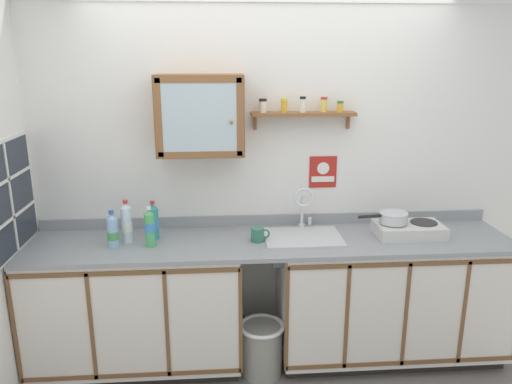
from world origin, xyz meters
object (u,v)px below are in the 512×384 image
object	(u,v)px
wall_cabinet	(200,115)
bottle_water_blue_3	(113,231)
hot_plate_stove	(409,230)
mug	(258,234)
warning_sign	(323,172)
bottle_detergent_teal_1	(153,222)
trash_bin	(262,347)
saucepan	(393,217)
sink	(303,241)
bottle_soda_green_2	(150,228)
bottle_water_clear_0	(127,223)

from	to	relation	value
wall_cabinet	bottle_water_blue_3	bearing A→B (deg)	-158.68
hot_plate_stove	mug	distance (m)	1.06
warning_sign	bottle_detergent_teal_1	bearing A→B (deg)	-169.56
mug	trash_bin	world-z (taller)	mug
hot_plate_stove	bottle_water_blue_3	xyz separation A→B (m)	(-2.01, -0.05, 0.06)
saucepan	sink	bearing A→B (deg)	178.94
hot_plate_stove	bottle_detergent_teal_1	world-z (taller)	bottle_detergent_teal_1
wall_cabinet	bottle_soda_green_2	bearing A→B (deg)	-145.33
saucepan	wall_cabinet	xyz separation A→B (m)	(-1.31, 0.16, 0.69)
hot_plate_stove	warning_sign	xyz separation A→B (m)	(-0.56, 0.30, 0.35)
saucepan	bottle_soda_green_2	world-z (taller)	bottle_soda_green_2
bottle_soda_green_2	wall_cabinet	size ratio (longest dim) A/B	0.47
bottle_detergent_teal_1	mug	world-z (taller)	bottle_detergent_teal_1
sink	bottle_soda_green_2	size ratio (longest dim) A/B	1.95
hot_plate_stove	wall_cabinet	distance (m)	1.64
bottle_water_clear_0	bottle_water_blue_3	world-z (taller)	bottle_water_clear_0
wall_cabinet	saucepan	bearing A→B (deg)	-6.77
bottle_water_blue_3	mug	xyz separation A→B (m)	(0.95, 0.03, -0.06)
warning_sign	sink	bearing A→B (deg)	-124.07
bottle_soda_green_2	warning_sign	size ratio (longest dim) A/B	1.17
saucepan	bottle_soda_green_2	xyz separation A→B (m)	(-1.65, -0.08, -0.01)
mug	wall_cabinet	size ratio (longest dim) A/B	0.22
hot_plate_stove	wall_cabinet	bearing A→B (deg)	173.01
bottle_water_clear_0	bottle_detergent_teal_1	distance (m)	0.18
hot_plate_stove	bottle_detergent_teal_1	bearing A→B (deg)	177.45
bottle_water_blue_3	trash_bin	distance (m)	1.29
bottle_water_clear_0	mug	bearing A→B (deg)	-3.38
sink	hot_plate_stove	size ratio (longest dim) A/B	1.15
bottle_detergent_teal_1	bottle_water_blue_3	world-z (taller)	bottle_detergent_teal_1
bottle_water_clear_0	wall_cabinet	xyz separation A→B (m)	(0.50, 0.15, 0.70)
bottle_water_clear_0	bottle_soda_green_2	world-z (taller)	bottle_water_clear_0
bottle_water_blue_3	mug	size ratio (longest dim) A/B	1.90
bottle_water_blue_3	bottle_water_clear_0	bearing A→B (deg)	45.97
bottle_detergent_teal_1	mug	distance (m)	0.72
warning_sign	saucepan	bearing A→B (deg)	-32.47
warning_sign	bottle_soda_green_2	bearing A→B (deg)	-163.41
bottle_water_clear_0	wall_cabinet	world-z (taller)	wall_cabinet
bottle_soda_green_2	bottle_water_blue_3	distance (m)	0.24
bottle_soda_green_2	warning_sign	bearing A→B (deg)	16.59
hot_plate_stove	bottle_soda_green_2	world-z (taller)	bottle_soda_green_2
bottle_soda_green_2	trash_bin	bearing A→B (deg)	-8.48
bottle_water_clear_0	bottle_water_blue_3	size ratio (longest dim) A/B	1.18
sink	trash_bin	distance (m)	0.78
sink	saucepan	xyz separation A→B (m)	(0.62, -0.01, 0.17)
bottle_water_clear_0	wall_cabinet	bearing A→B (deg)	16.23
bottle_water_blue_3	wall_cabinet	world-z (taller)	wall_cabinet
bottle_soda_green_2	mug	world-z (taller)	bottle_soda_green_2
bottle_water_clear_0	mug	xyz separation A→B (m)	(0.88, -0.05, -0.08)
sink	bottle_water_clear_0	world-z (taller)	sink
bottle_water_blue_3	trash_bin	world-z (taller)	bottle_water_blue_3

